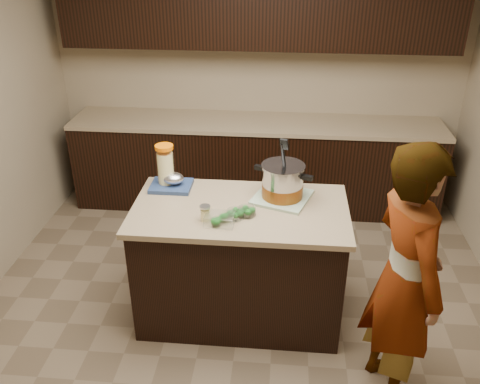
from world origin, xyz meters
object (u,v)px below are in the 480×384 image
object	(u,v)px
island	(240,262)
lemonade_pitcher	(166,168)
person	(405,280)
stock_pot	(283,183)

from	to	relation	value
island	lemonade_pitcher	world-z (taller)	lemonade_pitcher
person	stock_pot	bearing A→B (deg)	25.34
stock_pot	person	distance (m)	1.06
stock_pot	person	xyz separation A→B (m)	(0.70, -0.77, -0.19)
stock_pot	lemonade_pitcher	size ratio (longest dim) A/B	1.35
lemonade_pitcher	person	world-z (taller)	person
stock_pot	person	size ratio (longest dim) A/B	0.26
stock_pot	lemonade_pitcher	bearing A→B (deg)	-166.52
lemonade_pitcher	person	xyz separation A→B (m)	(1.54, -0.88, -0.21)
stock_pot	lemonade_pitcher	world-z (taller)	stock_pot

